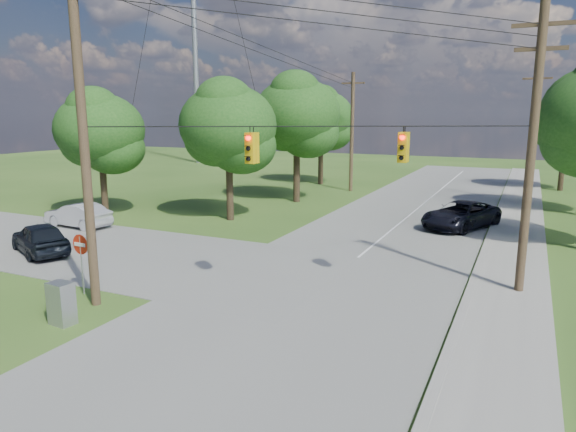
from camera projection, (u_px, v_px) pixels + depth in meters
The scene contains 19 objects.
ground at pixel (198, 332), 15.88m from camera, with size 140.00×140.00×0.00m, color #2A4D19.
main_road at pixel (318, 291), 19.48m from camera, with size 10.00×100.00×0.03m, color gray.
sidewalk_east at pixel (509, 319), 16.67m from camera, with size 2.60×100.00×0.12m, color #98968E.
pole_sw at pixel (83, 126), 16.92m from camera, with size 2.00×0.32×12.00m.
pole_ne at pixel (532, 147), 18.18m from camera, with size 2.00×0.32×10.50m.
pole_north_e at pixel (532, 134), 37.77m from camera, with size 2.00×0.32×10.00m.
pole_north_w at pixel (352, 131), 43.57m from camera, with size 2.00×0.32×10.00m.
power_lines at pixel (363, 58), 23.69m from camera, with size 13.93×29.62×4.93m.
traffic_signals at pixel (329, 147), 17.66m from camera, with size 4.91×3.27×1.05m.
tree_w_near at pixel (228, 125), 31.35m from camera, with size 6.00×6.00×8.40m.
tree_w_mid at pixel (297, 114), 37.91m from camera, with size 6.40×6.40×9.22m.
tree_w_far at pixel (321, 117), 47.68m from camera, with size 6.00×6.00×8.73m.
tree_e_far at pixel (567, 122), 43.63m from camera, with size 5.80×5.80×8.32m.
tree_cross_n at pixel (100, 130), 32.54m from camera, with size 5.60×5.60×7.91m.
car_cross_dark at pixel (40, 238), 24.47m from camera, with size 1.80×4.49×1.53m, color black.
car_cross_silver at pixel (78, 215), 30.23m from camera, with size 1.51×4.34×1.43m, color silver.
car_main_north at pixel (461, 215), 29.99m from camera, with size 2.55×5.53×1.54m, color black.
control_cabinet at pixel (61, 303), 16.32m from camera, with size 0.77×0.56×1.39m, color #919497.
do_not_enter_sign at pixel (81, 251), 18.86m from camera, with size 0.76×0.10×2.29m.
Camera 1 is at (8.85, -12.26, 6.64)m, focal length 32.00 mm.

